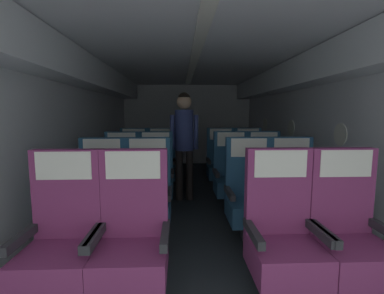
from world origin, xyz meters
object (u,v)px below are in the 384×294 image
seat_a_left_window (62,242)px  seat_a_left_aisle (133,240)px  seat_c_left_window (121,177)px  seat_c_right_window (231,176)px  seat_a_right_window (282,237)px  seat_d_right_aisle (249,163)px  seat_b_right_window (250,197)px  seat_b_left_aisle (148,198)px  seat_d_right_window (221,164)px  seat_c_right_aisle (265,176)px  seat_d_left_window (134,164)px  flight_attendant (184,134)px  seat_b_right_aisle (293,196)px  seat_c_left_aisle (156,176)px  seat_a_right_aisle (349,236)px  seat_d_left_aisle (161,164)px  seat_b_left_window (101,198)px

seat_a_left_window → seat_a_left_aisle: size_ratio=1.00×
seat_c_left_window → seat_c_right_window: 1.55m
seat_a_right_window → seat_d_right_aisle: bearing=80.5°
seat_b_right_window → seat_b_left_aisle: bearing=179.1°
seat_c_right_window → seat_d_right_window: (-0.00, 0.99, 0.00)m
seat_b_right_window → seat_c_right_aisle: size_ratio=1.00×
seat_c_left_window → seat_d_left_window: same height
seat_a_left_aisle → flight_attendant: size_ratio=0.65×
seat_b_right_aisle → seat_c_right_window: size_ratio=1.00×
seat_a_left_aisle → seat_c_left_window: (-0.49, 1.95, 0.00)m
seat_c_left_aisle → flight_attendant: 0.79m
seat_b_left_aisle → flight_attendant: 1.51m
seat_a_right_aisle → seat_d_left_aisle: same height
seat_a_left_aisle → seat_d_left_window: bearing=99.3°
seat_a_left_aisle → flight_attendant: 2.42m
seat_b_left_window → seat_c_left_aisle: same height
seat_a_right_window → seat_c_left_window: (-1.56, 1.94, 0.00)m
seat_b_right_aisle → seat_a_right_window: bearing=-116.4°
seat_c_right_aisle → seat_b_right_aisle: bearing=-89.7°
seat_c_left_aisle → seat_c_right_window: same height
seat_b_right_window → seat_c_right_aisle: bearing=64.4°
seat_c_right_window → seat_d_right_window: bearing=90.0°
seat_b_left_aisle → seat_c_right_aisle: same height
seat_c_right_aisle → seat_d_left_window: same height
seat_b_right_aisle → seat_d_left_aisle: bearing=128.3°
seat_d_right_aisle → seat_d_right_window: bearing=-179.5°
seat_a_right_window → seat_c_left_aisle: 2.24m
seat_a_right_window → seat_d_right_window: same height
seat_a_left_aisle → seat_b_left_aisle: same height
seat_a_left_window → seat_d_left_window: bearing=89.9°
seat_b_right_aisle → seat_b_left_window: bearing=179.9°
seat_c_left_aisle → seat_c_right_window: 1.08m
seat_b_right_aisle → seat_d_right_window: size_ratio=1.00×
seat_a_right_aisle → seat_b_left_aisle: (-1.57, 0.99, 0.00)m
seat_a_left_window → seat_a_right_window: size_ratio=1.00×
seat_a_left_window → seat_a_right_aisle: same height
seat_b_left_window → seat_b_right_window: bearing=-0.3°
seat_a_left_window → seat_b_left_window: 0.98m
seat_a_right_window → seat_b_left_aisle: same height
seat_b_right_aisle → seat_d_left_window: 2.83m
seat_a_left_aisle → seat_c_right_window: size_ratio=1.00×
seat_a_right_aisle → seat_a_right_window: same height
seat_a_right_aisle → seat_b_left_window: (-2.05, 0.98, 0.00)m
seat_d_right_window → seat_d_left_aisle: bearing=-179.7°
seat_b_left_window → seat_b_right_window: (1.57, -0.01, 0.00)m
seat_a_right_aisle → seat_b_right_window: size_ratio=1.00×
seat_b_right_aisle → seat_c_right_aisle: 0.98m
seat_b_left_window → seat_c_right_aisle: 2.26m
seat_a_right_window → seat_b_right_aisle: size_ratio=1.00×
seat_b_right_aisle → seat_c_left_aisle: size_ratio=1.00×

